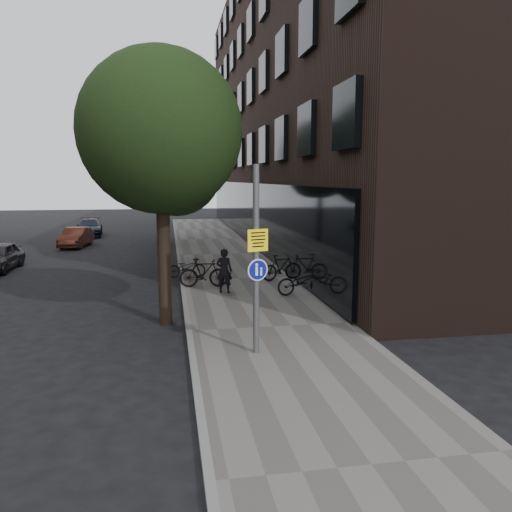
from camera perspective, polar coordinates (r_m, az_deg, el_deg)
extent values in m
plane|color=black|center=(10.50, 4.44, -13.92)|extent=(120.00, 120.00, 0.00)
cube|color=#63605B|center=(19.96, -1.98, -2.72)|extent=(4.50, 60.00, 0.12)
cube|color=slate|center=(19.79, -8.46, -2.91)|extent=(0.15, 60.00, 0.13)
cube|color=black|center=(33.59, 9.63, 17.17)|extent=(12.00, 40.00, 18.00)
cylinder|color=black|center=(14.09, -10.42, -1.36)|extent=(0.36, 0.36, 3.20)
sphere|color=black|center=(13.93, -10.86, 13.80)|extent=(4.40, 4.40, 4.40)
sphere|color=black|center=(14.68, -9.12, 9.67)|extent=(2.64, 2.64, 2.64)
cylinder|color=black|center=(22.51, -10.28, 2.42)|extent=(0.36, 0.36, 3.20)
sphere|color=black|center=(22.41, -10.55, 11.87)|extent=(5.00, 5.00, 5.00)
sphere|color=black|center=(23.18, -9.46, 9.31)|extent=(3.00, 3.00, 3.00)
cylinder|color=black|center=(31.47, -10.22, 4.21)|extent=(0.36, 0.36, 3.20)
sphere|color=black|center=(31.40, -10.40, 10.96)|extent=(5.00, 5.00, 5.00)
sphere|color=black|center=(32.18, -9.62, 9.14)|extent=(3.00, 3.00, 3.00)
cylinder|color=#595B5E|center=(11.08, 0.01, -0.57)|extent=(0.14, 0.14, 4.25)
cube|color=yellow|center=(11.02, 0.01, 1.85)|extent=(0.48, 0.17, 0.49)
cylinder|color=navy|center=(11.12, 0.01, -1.53)|extent=(0.42, 0.14, 0.43)
cylinder|color=white|center=(11.12, 0.01, -1.53)|extent=(0.47, 0.16, 0.49)
imported|color=black|center=(17.32, -3.66, -1.70)|extent=(0.66, 0.54, 1.55)
imported|color=black|center=(17.16, 5.29, -2.85)|extent=(1.88, 0.89, 0.95)
imported|color=black|center=(19.52, 2.88, -1.29)|extent=(1.76, 0.99, 1.02)
imported|color=black|center=(20.26, -7.96, -1.30)|extent=(1.59, 0.70, 0.81)
imported|color=black|center=(18.33, -6.02, -1.92)|extent=(1.81, 0.68, 1.07)
imported|color=maroon|center=(31.79, -19.87, 2.02)|extent=(1.65, 3.63, 1.15)
imported|color=#1C2433|center=(37.64, -18.50, 3.12)|extent=(2.10, 4.34, 1.22)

